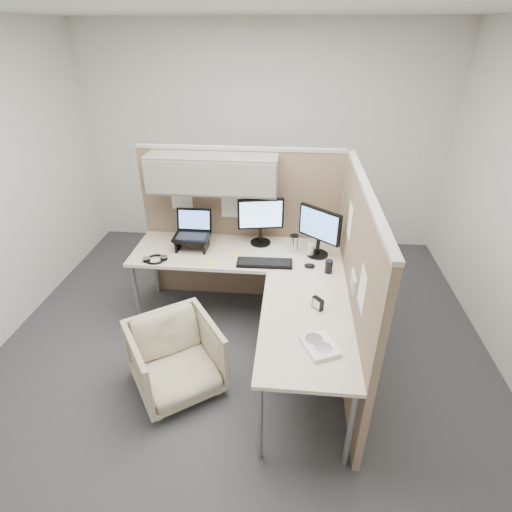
# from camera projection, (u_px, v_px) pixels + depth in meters

# --- Properties ---
(ground) EXTENTS (4.50, 4.50, 0.00)m
(ground) POSITION_uv_depth(u_px,v_px,m) (243.00, 348.00, 3.70)
(ground) COLOR #323337
(ground) RESTS_ON ground
(partition_back) EXTENTS (2.00, 0.36, 1.63)m
(partition_back) POSITION_uv_depth(u_px,v_px,m) (229.00, 203.00, 3.88)
(partition_back) COLOR #816954
(partition_back) RESTS_ON ground
(partition_right) EXTENTS (0.07, 2.03, 1.63)m
(partition_right) POSITION_uv_depth(u_px,v_px,m) (353.00, 284.00, 3.16)
(partition_right) COLOR #816954
(partition_right) RESTS_ON ground
(desk) EXTENTS (2.00, 1.98, 0.73)m
(desk) POSITION_uv_depth(u_px,v_px,m) (257.00, 280.00, 3.45)
(desk) COLOR beige
(desk) RESTS_ON ground
(office_chair) EXTENTS (0.87, 0.86, 0.66)m
(office_chair) POSITION_uv_depth(u_px,v_px,m) (176.00, 355.00, 3.15)
(office_chair) COLOR beige
(office_chair) RESTS_ON ground
(monitor_left) EXTENTS (0.44, 0.20, 0.47)m
(monitor_left) POSITION_uv_depth(u_px,v_px,m) (261.00, 218.00, 3.81)
(monitor_left) COLOR black
(monitor_left) RESTS_ON desk
(monitor_right) EXTENTS (0.36, 0.31, 0.47)m
(monitor_right) POSITION_uv_depth(u_px,v_px,m) (319.00, 229.00, 3.60)
(monitor_right) COLOR black
(monitor_right) RESTS_ON desk
(laptop_station) EXTENTS (0.34, 0.29, 0.35)m
(laptop_station) POSITION_uv_depth(u_px,v_px,m) (193.00, 235.00, 3.81)
(laptop_station) COLOR black
(laptop_station) RESTS_ON desk
(keyboard) EXTENTS (0.50, 0.18, 0.02)m
(keyboard) POSITION_uv_depth(u_px,v_px,m) (264.00, 263.00, 3.59)
(keyboard) COLOR black
(keyboard) RESTS_ON desk
(mouse) EXTENTS (0.10, 0.07, 0.03)m
(mouse) POSITION_uv_depth(u_px,v_px,m) (310.00, 266.00, 3.54)
(mouse) COLOR black
(mouse) RESTS_ON desk
(travel_mug) EXTENTS (0.08, 0.08, 0.17)m
(travel_mug) POSITION_uv_depth(u_px,v_px,m) (294.00, 244.00, 3.75)
(travel_mug) COLOR silver
(travel_mug) RESTS_ON desk
(soda_can_green) EXTENTS (0.07, 0.07, 0.12)m
(soda_can_green) POSITION_uv_depth(u_px,v_px,m) (329.00, 267.00, 3.44)
(soda_can_green) COLOR black
(soda_can_green) RESTS_ON desk
(soda_can_silver) EXTENTS (0.07, 0.07, 0.12)m
(soda_can_silver) POSITION_uv_depth(u_px,v_px,m) (310.00, 250.00, 3.70)
(soda_can_silver) COLOR silver
(soda_can_silver) RESTS_ON desk
(sticky_note_d) EXTENTS (0.08, 0.08, 0.01)m
(sticky_note_d) POSITION_uv_depth(u_px,v_px,m) (235.00, 254.00, 3.74)
(sticky_note_d) COLOR yellow
(sticky_note_d) RESTS_ON desk
(sticky_note_a) EXTENTS (0.08, 0.08, 0.01)m
(sticky_note_a) POSITION_uv_depth(u_px,v_px,m) (212.00, 263.00, 3.61)
(sticky_note_a) COLOR yellow
(sticky_note_a) RESTS_ON desk
(headphones) EXTENTS (0.22, 0.22, 0.03)m
(headphones) POSITION_uv_depth(u_px,v_px,m) (155.00, 259.00, 3.64)
(headphones) COLOR black
(headphones) RESTS_ON desk
(paper_stack) EXTENTS (0.28, 0.31, 0.03)m
(paper_stack) POSITION_uv_depth(u_px,v_px,m) (320.00, 346.00, 2.65)
(paper_stack) COLOR white
(paper_stack) RESTS_ON desk
(desk_clock) EXTENTS (0.09, 0.09, 0.09)m
(desk_clock) POSITION_uv_depth(u_px,v_px,m) (318.00, 303.00, 3.00)
(desk_clock) COLOR black
(desk_clock) RESTS_ON desk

